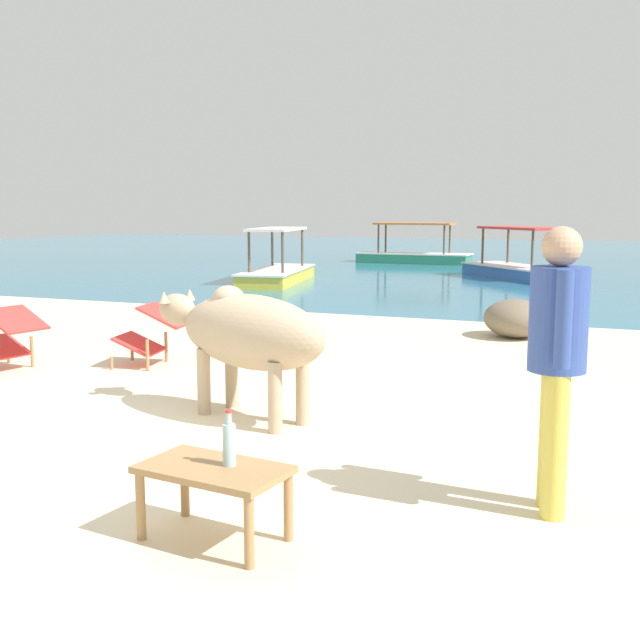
% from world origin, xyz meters
% --- Properties ---
extents(sand_beach, '(18.00, 14.00, 0.04)m').
position_xyz_m(sand_beach, '(0.00, 0.00, 0.02)').
color(sand_beach, beige).
rests_on(sand_beach, ground).
extents(water_surface, '(60.00, 36.00, 0.03)m').
position_xyz_m(water_surface, '(0.00, 22.00, 0.00)').
color(water_surface, teal).
rests_on(water_surface, ground).
extents(cow, '(1.93, 1.04, 1.09)m').
position_xyz_m(cow, '(0.35, 0.81, 0.76)').
color(cow, tan).
rests_on(cow, sand_beach).
extents(low_bench_table, '(0.81, 0.53, 0.40)m').
position_xyz_m(low_bench_table, '(1.28, -1.37, 0.37)').
color(low_bench_table, '#A37A4C').
rests_on(low_bench_table, sand_beach).
extents(bottle, '(0.07, 0.07, 0.30)m').
position_xyz_m(bottle, '(1.35, -1.32, 0.56)').
color(bottle, '#A3C6D1').
rests_on(bottle, low_bench_table).
extents(deck_chair_near, '(0.85, 0.67, 0.68)m').
position_xyz_m(deck_chair_near, '(-2.87, 1.53, 0.42)').
color(deck_chair_near, '#A37A4C').
rests_on(deck_chair_near, sand_beach).
extents(deck_chair_far, '(0.85, 0.67, 0.68)m').
position_xyz_m(deck_chair_far, '(-1.58, 2.31, 0.42)').
color(deck_chair_far, '#A37A4C').
rests_on(deck_chair_far, sand_beach).
extents(person_standing, '(0.32, 0.50, 1.62)m').
position_xyz_m(person_standing, '(2.87, -0.32, 0.99)').
color(person_standing, '#DBC64C').
rests_on(person_standing, sand_beach).
extents(shore_rock_large, '(1.16, 1.20, 0.51)m').
position_xyz_m(shore_rock_large, '(1.85, 5.74, 0.30)').
color(shore_rock_large, '#756651').
rests_on(shore_rock_large, sand_beach).
extents(boat_green, '(3.69, 1.20, 1.29)m').
position_xyz_m(boat_green, '(-3.22, 19.52, 0.29)').
color(boat_green, '#338E66').
rests_on(boat_green, water_surface).
extents(boat_yellow, '(1.86, 3.83, 1.29)m').
position_xyz_m(boat_yellow, '(-4.52, 11.85, 0.29)').
color(boat_yellow, gold).
rests_on(boat_yellow, water_surface).
extents(boat_blue, '(3.31, 3.51, 1.29)m').
position_xyz_m(boat_blue, '(0.69, 14.98, 0.29)').
color(boat_blue, '#3866B7').
rests_on(boat_blue, water_surface).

